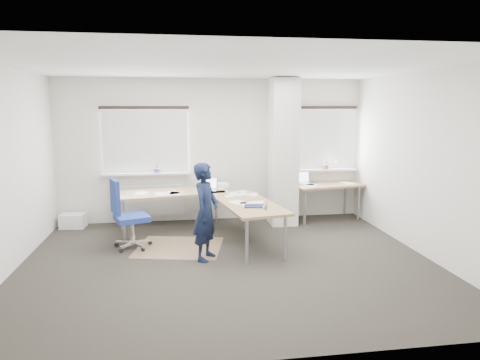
{
  "coord_description": "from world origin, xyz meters",
  "views": [
    {
      "loc": [
        -0.71,
        -5.94,
        2.26
      ],
      "look_at": [
        0.31,
        0.9,
        1.07
      ],
      "focal_mm": 32.0,
      "sensor_mm": 36.0,
      "label": 1
    }
  ],
  "objects": [
    {
      "name": "floor_mat",
      "position": [
        -0.71,
        0.78,
        0.0
      ],
      "size": [
        1.54,
        1.39,
        0.01
      ],
      "primitive_type": "cube",
      "rotation": [
        0.0,
        0.0,
        -0.21
      ],
      "color": "brown",
      "rests_on": "ground"
    },
    {
      "name": "desk_side",
      "position": [
        2.24,
        2.16,
        0.69
      ],
      "size": [
        1.5,
        0.93,
        1.22
      ],
      "rotation": [
        0.0,
        0.0,
        0.17
      ],
      "color": "brown",
      "rests_on": "ground"
    },
    {
      "name": "ground",
      "position": [
        0.0,
        0.0,
        0.0
      ],
      "size": [
        6.0,
        6.0,
        0.0
      ],
      "primitive_type": "plane",
      "color": "black",
      "rests_on": "ground"
    },
    {
      "name": "desk_main",
      "position": [
        -0.17,
        1.32,
        0.69
      ],
      "size": [
        2.82,
        2.63,
        0.96
      ],
      "rotation": [
        0.0,
        0.0,
        0.17
      ],
      "color": "brown",
      "rests_on": "ground"
    },
    {
      "name": "task_chair",
      "position": [
        -1.49,
        0.87,
        0.32
      ],
      "size": [
        0.66,
        0.64,
        1.14
      ],
      "rotation": [
        0.0,
        0.0,
        0.34
      ],
      "color": "navy",
      "rests_on": "ground"
    },
    {
      "name": "room_shell",
      "position": [
        0.18,
        0.45,
        1.75
      ],
      "size": [
        6.04,
        5.04,
        2.82
      ],
      "color": "silver",
      "rests_on": "ground"
    },
    {
      "name": "person",
      "position": [
        -0.31,
        0.2,
        0.73
      ],
      "size": [
        0.55,
        0.63,
        1.45
      ],
      "primitive_type": "imported",
      "rotation": [
        0.0,
        0.0,
        1.12
      ],
      "color": "black",
      "rests_on": "ground"
    },
    {
      "name": "white_crate",
      "position": [
        -2.68,
        2.25,
        0.13
      ],
      "size": [
        0.47,
        0.35,
        0.27
      ],
      "primitive_type": "cube",
      "rotation": [
        0.0,
        0.0,
        -0.09
      ],
      "color": "white",
      "rests_on": "ground"
    }
  ]
}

